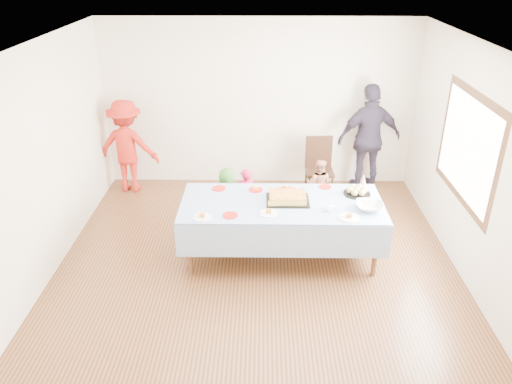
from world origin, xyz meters
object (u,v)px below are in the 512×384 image
birthday_cake (288,198)px  adult_left (127,146)px  dining_chair (319,164)px  party_table (282,206)px

birthday_cake → adult_left: size_ratio=0.35×
dining_chair → adult_left: (-3.06, 0.17, 0.22)m
birthday_cake → dining_chair: size_ratio=0.54×
party_table → adult_left: adult_left is taller
dining_chair → birthday_cake: bearing=-110.6°
dining_chair → adult_left: size_ratio=0.64×
party_table → dining_chair: dining_chair is taller
party_table → birthday_cake: bearing=29.9°
party_table → birthday_cake: 0.13m
dining_chair → adult_left: bearing=174.5°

